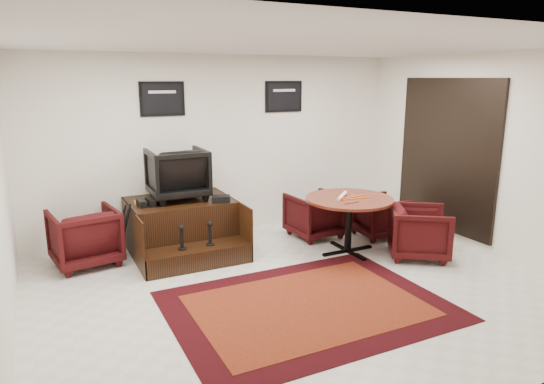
{
  "coord_description": "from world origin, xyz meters",
  "views": [
    {
      "loc": [
        -2.64,
        -4.67,
        2.45
      ],
      "look_at": [
        0.11,
        0.9,
        0.98
      ],
      "focal_mm": 32.0,
      "sensor_mm": 36.0,
      "label": 1
    }
  ],
  "objects_px": {
    "shine_chair": "(177,171)",
    "table_chair_corner": "(419,230)",
    "meeting_table": "(349,204)",
    "shine_podium": "(183,228)",
    "armchair_side": "(85,234)",
    "table_chair_window": "(379,214)",
    "table_chair_back": "(315,213)"
  },
  "relations": [
    {
      "from": "meeting_table",
      "to": "table_chair_back",
      "type": "xyz_separation_m",
      "value": [
        -0.06,
        0.83,
        -0.33
      ]
    },
    {
      "from": "shine_chair",
      "to": "armchair_side",
      "type": "height_order",
      "value": "shine_chair"
    },
    {
      "from": "table_chair_window",
      "to": "armchair_side",
      "type": "bearing_deg",
      "value": 83.59
    },
    {
      "from": "table_chair_back",
      "to": "table_chair_window",
      "type": "bearing_deg",
      "value": 150.97
    },
    {
      "from": "shine_chair",
      "to": "table_chair_window",
      "type": "relative_size",
      "value": 1.13
    },
    {
      "from": "table_chair_window",
      "to": "table_chair_corner",
      "type": "xyz_separation_m",
      "value": [
        -0.1,
        -0.99,
        0.04
      ]
    },
    {
      "from": "shine_chair",
      "to": "meeting_table",
      "type": "bearing_deg",
      "value": 150.77
    },
    {
      "from": "shine_chair",
      "to": "table_chair_back",
      "type": "xyz_separation_m",
      "value": [
        2.06,
        -0.4,
        -0.77
      ]
    },
    {
      "from": "armchair_side",
      "to": "table_chair_window",
      "type": "relative_size",
      "value": 1.18
    },
    {
      "from": "table_chair_back",
      "to": "meeting_table",
      "type": "bearing_deg",
      "value": 90.21
    },
    {
      "from": "shine_chair",
      "to": "table_chair_corner",
      "type": "bearing_deg",
      "value": 148.67
    },
    {
      "from": "armchair_side",
      "to": "meeting_table",
      "type": "bearing_deg",
      "value": 152.33
    },
    {
      "from": "armchair_side",
      "to": "table_chair_window",
      "type": "distance_m",
      "value": 4.36
    },
    {
      "from": "shine_podium",
      "to": "armchair_side",
      "type": "height_order",
      "value": "armchair_side"
    },
    {
      "from": "shine_podium",
      "to": "table_chair_corner",
      "type": "relative_size",
      "value": 1.89
    },
    {
      "from": "shine_chair",
      "to": "armchair_side",
      "type": "relative_size",
      "value": 0.96
    },
    {
      "from": "armchair_side",
      "to": "table_chair_corner",
      "type": "height_order",
      "value": "armchair_side"
    },
    {
      "from": "table_chair_back",
      "to": "table_chair_corner",
      "type": "xyz_separation_m",
      "value": [
        0.83,
        -1.43,
        0.01
      ]
    },
    {
      "from": "meeting_table",
      "to": "table_chair_window",
      "type": "height_order",
      "value": "meeting_table"
    },
    {
      "from": "shine_podium",
      "to": "table_chair_window",
      "type": "bearing_deg",
      "value": -13.02
    },
    {
      "from": "shine_podium",
      "to": "armchair_side",
      "type": "distance_m",
      "value": 1.31
    },
    {
      "from": "shine_chair",
      "to": "table_chair_back",
      "type": "height_order",
      "value": "shine_chair"
    },
    {
      "from": "armchair_side",
      "to": "table_chair_back",
      "type": "distance_m",
      "value": 3.38
    },
    {
      "from": "shine_podium",
      "to": "table_chair_back",
      "type": "distance_m",
      "value": 2.07
    },
    {
      "from": "armchair_side",
      "to": "table_chair_window",
      "type": "height_order",
      "value": "armchair_side"
    },
    {
      "from": "meeting_table",
      "to": "table_chair_corner",
      "type": "distance_m",
      "value": 1.02
    },
    {
      "from": "armchair_side",
      "to": "table_chair_corner",
      "type": "xyz_separation_m",
      "value": [
        4.2,
        -1.76,
        -0.02
      ]
    },
    {
      "from": "armchair_side",
      "to": "table_chair_back",
      "type": "relative_size",
      "value": 1.1
    },
    {
      "from": "shine_podium",
      "to": "table_chair_window",
      "type": "height_order",
      "value": "shine_podium"
    },
    {
      "from": "shine_chair",
      "to": "meeting_table",
      "type": "distance_m",
      "value": 2.49
    },
    {
      "from": "table_chair_back",
      "to": "table_chair_window",
      "type": "xyz_separation_m",
      "value": [
        0.93,
        -0.44,
        -0.03
      ]
    },
    {
      "from": "shine_podium",
      "to": "armchair_side",
      "type": "xyz_separation_m",
      "value": [
        -1.31,
        0.08,
        0.08
      ]
    }
  ]
}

